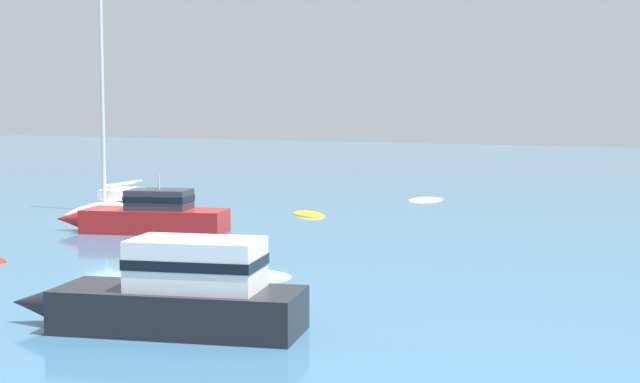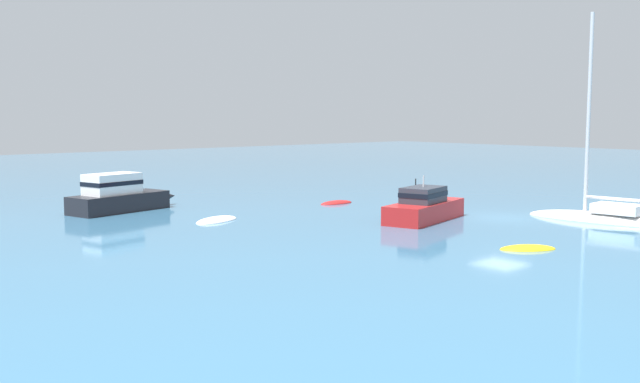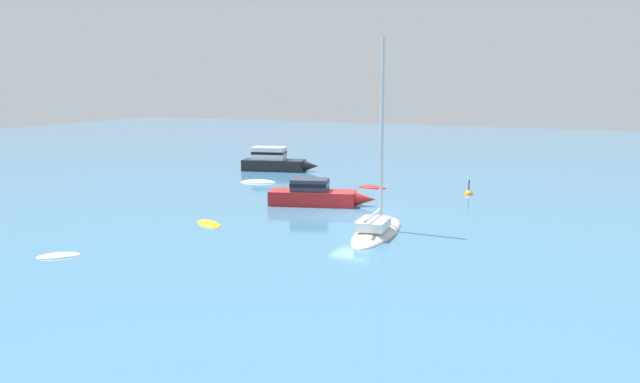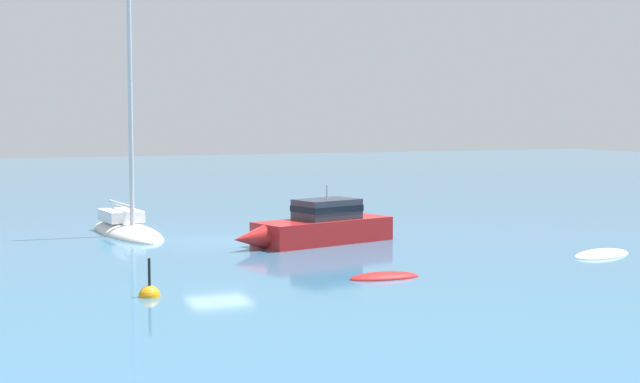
{
  "view_description": "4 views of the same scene",
  "coord_description": "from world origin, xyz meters",
  "px_view_note": "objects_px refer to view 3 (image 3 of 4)",
  "views": [
    {
      "loc": [
        -26.46,
        34.11,
        5.32
      ],
      "look_at": [
        -8.53,
        -3.37,
        1.4
      ],
      "focal_mm": 54.16,
      "sensor_mm": 36.0,
      "label": 1
    },
    {
      "loc": [
        -31.78,
        -21.75,
        5.41
      ],
      "look_at": [
        -6.42,
        7.27,
        1.27
      ],
      "focal_mm": 39.97,
      "sensor_mm": 36.0,
      "label": 2
    },
    {
      "loc": [
        14.6,
        -37.32,
        8.43
      ],
      "look_at": [
        -3.89,
        3.64,
        0.65
      ],
      "focal_mm": 36.77,
      "sensor_mm": 36.0,
      "label": 3
    },
    {
      "loc": [
        10.48,
        36.21,
        5.12
      ],
      "look_at": [
        -6.05,
        -3.77,
        1.56
      ],
      "focal_mm": 52.04,
      "sensor_mm": 36.0,
      "label": 4
    }
  ],
  "objects_px": {
    "cabin_cruiser": "(275,161)",
    "powerboat": "(316,195)",
    "dinghy": "(58,256)",
    "ketch": "(377,230)",
    "channel_buoy": "(469,194)",
    "dinghy_2": "(372,188)",
    "rib": "(258,182)",
    "dinghy_1": "(209,224)"
  },
  "relations": [
    {
      "from": "dinghy_1",
      "to": "channel_buoy",
      "type": "distance_m",
      "value": 20.14
    },
    {
      "from": "cabin_cruiser",
      "to": "dinghy_2",
      "type": "xyz_separation_m",
      "value": [
        11.55,
        -5.5,
        -0.89
      ]
    },
    {
      "from": "dinghy_2",
      "to": "channel_buoy",
      "type": "height_order",
      "value": "channel_buoy"
    },
    {
      "from": "dinghy",
      "to": "ketch",
      "type": "height_order",
      "value": "ketch"
    },
    {
      "from": "cabin_cruiser",
      "to": "powerboat",
      "type": "height_order",
      "value": "powerboat"
    },
    {
      "from": "ketch",
      "to": "powerboat",
      "type": "xyz_separation_m",
      "value": [
        -6.5,
        6.13,
        0.5
      ]
    },
    {
      "from": "dinghy",
      "to": "channel_buoy",
      "type": "xyz_separation_m",
      "value": [
        14.44,
        25.2,
        0.01
      ]
    },
    {
      "from": "rib",
      "to": "powerboat",
      "type": "relative_size",
      "value": 0.44
    },
    {
      "from": "ketch",
      "to": "powerboat",
      "type": "relative_size",
      "value": 1.52
    },
    {
      "from": "ketch",
      "to": "powerboat",
      "type": "height_order",
      "value": "ketch"
    },
    {
      "from": "cabin_cruiser",
      "to": "channel_buoy",
      "type": "bearing_deg",
      "value": -29.09
    },
    {
      "from": "channel_buoy",
      "to": "cabin_cruiser",
      "type": "bearing_deg",
      "value": 164.26
    },
    {
      "from": "rib",
      "to": "powerboat",
      "type": "xyz_separation_m",
      "value": [
        8.4,
        -6.89,
        0.7
      ]
    },
    {
      "from": "rib",
      "to": "dinghy_1",
      "type": "xyz_separation_m",
      "value": [
        5.19,
        -14.96,
        0.0
      ]
    },
    {
      "from": "rib",
      "to": "dinghy_1",
      "type": "relative_size",
      "value": 1.26
    },
    {
      "from": "dinghy_1",
      "to": "dinghy",
      "type": "bearing_deg",
      "value": 107.41
    },
    {
      "from": "powerboat",
      "to": "dinghy_2",
      "type": "xyz_separation_m",
      "value": [
        1.1,
        8.13,
        -0.7
      ]
    },
    {
      "from": "powerboat",
      "to": "rib",
      "type": "bearing_deg",
      "value": 124.83
    },
    {
      "from": "dinghy_2",
      "to": "rib",
      "type": "bearing_deg",
      "value": -169.82
    },
    {
      "from": "powerboat",
      "to": "channel_buoy",
      "type": "distance_m",
      "value": 11.94
    },
    {
      "from": "powerboat",
      "to": "channel_buoy",
      "type": "relative_size",
      "value": 5.18
    },
    {
      "from": "rib",
      "to": "ketch",
      "type": "relative_size",
      "value": 0.29
    },
    {
      "from": "rib",
      "to": "dinghy_2",
      "type": "relative_size",
      "value": 1.34
    },
    {
      "from": "dinghy_1",
      "to": "cabin_cruiser",
      "type": "xyz_separation_m",
      "value": [
        -7.25,
        21.7,
        0.89
      ]
    },
    {
      "from": "dinghy",
      "to": "dinghy_1",
      "type": "bearing_deg",
      "value": 29.04
    },
    {
      "from": "rib",
      "to": "dinghy_1",
      "type": "height_order",
      "value": "rib"
    },
    {
      "from": "cabin_cruiser",
      "to": "channel_buoy",
      "type": "height_order",
      "value": "cabin_cruiser"
    },
    {
      "from": "dinghy",
      "to": "dinghy_2",
      "type": "height_order",
      "value": "dinghy_2"
    },
    {
      "from": "cabin_cruiser",
      "to": "powerboat",
      "type": "distance_m",
      "value": 17.18
    },
    {
      "from": "dinghy_2",
      "to": "channel_buoy",
      "type": "distance_m",
      "value": 7.48
    },
    {
      "from": "ketch",
      "to": "cabin_cruiser",
      "type": "bearing_deg",
      "value": 34.94
    },
    {
      "from": "dinghy_1",
      "to": "cabin_cruiser",
      "type": "height_order",
      "value": "cabin_cruiser"
    },
    {
      "from": "powerboat",
      "to": "ketch",
      "type": "bearing_deg",
      "value": -59.09
    },
    {
      "from": "dinghy_1",
      "to": "rib",
      "type": "bearing_deg",
      "value": -36.78
    },
    {
      "from": "dinghy",
      "to": "channel_buoy",
      "type": "relative_size",
      "value": 1.48
    },
    {
      "from": "channel_buoy",
      "to": "rib",
      "type": "bearing_deg",
      "value": -175.37
    },
    {
      "from": "rib",
      "to": "cabin_cruiser",
      "type": "distance_m",
      "value": 7.1
    },
    {
      "from": "dinghy",
      "to": "powerboat",
      "type": "distance_m",
      "value": 17.93
    },
    {
      "from": "ketch",
      "to": "channel_buoy",
      "type": "distance_m",
      "value": 14.55
    },
    {
      "from": "rib",
      "to": "dinghy",
      "type": "height_order",
      "value": "rib"
    },
    {
      "from": "rib",
      "to": "ketch",
      "type": "distance_m",
      "value": 19.79
    },
    {
      "from": "powerboat",
      "to": "channel_buoy",
      "type": "height_order",
      "value": "powerboat"
    }
  ]
}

